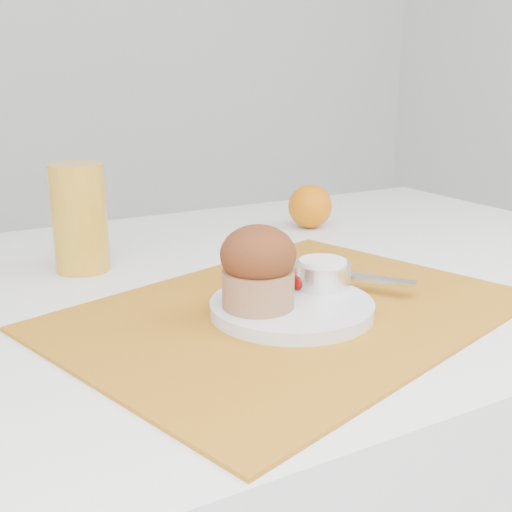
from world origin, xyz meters
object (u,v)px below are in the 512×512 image
table (266,506)px  juice_glass (80,218)px  muffin (258,267)px  plate (292,307)px  orange (310,206)px

table → juice_glass: 0.51m
table → juice_glass: juice_glass is taller
juice_glass → muffin: bearing=-67.9°
table → plate: bearing=-111.5°
table → juice_glass: size_ratio=8.27×
plate → orange: orange is taller
table → muffin: bearing=-123.6°
table → orange: 0.49m
juice_glass → muffin: juice_glass is taller
table → muffin: size_ratio=12.11×
table → juice_glass: bearing=149.7°
plate → muffin: size_ratio=1.82×
orange → juice_glass: juice_glass is taller
plate → orange: size_ratio=2.41×
orange → muffin: bearing=-131.2°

